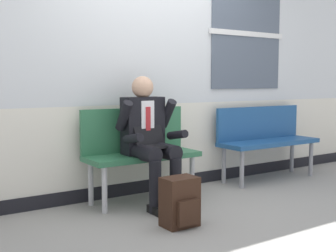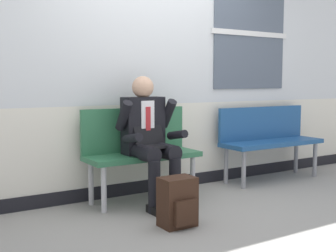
{
  "view_description": "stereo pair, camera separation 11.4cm",
  "coord_description": "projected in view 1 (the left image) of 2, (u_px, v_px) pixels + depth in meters",
  "views": [
    {
      "loc": [
        -2.45,
        -3.26,
        1.17
      ],
      "look_at": [
        -0.16,
        0.18,
        0.75
      ],
      "focal_mm": 46.87,
      "sensor_mm": 36.0,
      "label": 1
    },
    {
      "loc": [
        -2.36,
        -3.32,
        1.17
      ],
      "look_at": [
        -0.16,
        0.18,
        0.75
      ],
      "focal_mm": 46.87,
      "sensor_mm": 36.0,
      "label": 2
    }
  ],
  "objects": [
    {
      "name": "ground_plane",
      "position": [
        192.0,
        205.0,
        4.17
      ],
      "size": [
        18.0,
        18.0,
        0.0
      ],
      "primitive_type": "plane",
      "color": "gray"
    },
    {
      "name": "station_wall",
      "position": [
        153.0,
        62.0,
        4.64
      ],
      "size": [
        6.92,
        0.17,
        2.77
      ],
      "color": "silver",
      "rests_on": "ground"
    },
    {
      "name": "bench_with_person",
      "position": [
        139.0,
        147.0,
        4.31
      ],
      "size": [
        1.13,
        0.42,
        0.91
      ],
      "color": "#2D6B47",
      "rests_on": "ground"
    },
    {
      "name": "bench_empty",
      "position": [
        265.0,
        136.0,
        5.28
      ],
      "size": [
        1.32,
        0.42,
        0.87
      ],
      "color": "navy",
      "rests_on": "ground"
    },
    {
      "name": "person_seated",
      "position": [
        150.0,
        137.0,
        4.14
      ],
      "size": [
        0.57,
        0.7,
        1.22
      ],
      "color": "black",
      "rests_on": "ground"
    },
    {
      "name": "backpack",
      "position": [
        180.0,
        202.0,
        3.54
      ],
      "size": [
        0.28,
        0.24,
        0.4
      ],
      "color": "#331E14",
      "rests_on": "ground"
    }
  ]
}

